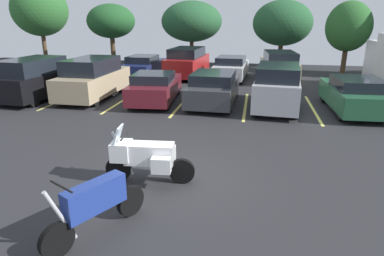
% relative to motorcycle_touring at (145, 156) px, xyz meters
% --- Properties ---
extents(ground, '(44.00, 44.00, 0.10)m').
position_rel_motorcycle_touring_xyz_m(ground, '(0.25, 0.23, -0.71)').
color(ground, '#262628').
extents(motorcycle_touring, '(2.16, 1.00, 1.39)m').
position_rel_motorcycle_touring_xyz_m(motorcycle_touring, '(0.00, 0.00, 0.00)').
color(motorcycle_touring, black).
rests_on(motorcycle_touring, ground).
extents(motorcycle_second, '(1.14, 2.01, 1.25)m').
position_rel_motorcycle_touring_xyz_m(motorcycle_second, '(-0.24, -2.16, -0.04)').
color(motorcycle_second, black).
rests_on(motorcycle_second, ground).
extents(parking_stripes, '(17.42, 4.90, 0.01)m').
position_rel_motorcycle_touring_xyz_m(parking_stripes, '(-0.77, 7.74, -0.66)').
color(parking_stripes, '#EAE066').
rests_on(parking_stripes, ground).
extents(car_black, '(2.17, 4.90, 1.96)m').
position_rel_motorcycle_touring_xyz_m(car_black, '(-7.77, 7.44, 0.31)').
color(car_black, black).
rests_on(car_black, ground).
extents(car_tan, '(1.96, 4.77, 1.92)m').
position_rel_motorcycle_touring_xyz_m(car_tan, '(-5.24, 8.05, 0.29)').
color(car_tan, tan).
rests_on(car_tan, ground).
extents(car_maroon, '(2.16, 4.49, 1.39)m').
position_rel_motorcycle_touring_xyz_m(car_maroon, '(-2.06, 7.81, 0.02)').
color(car_maroon, maroon).
rests_on(car_maroon, ground).
extents(car_charcoal, '(2.06, 4.48, 1.47)m').
position_rel_motorcycle_touring_xyz_m(car_charcoal, '(0.65, 7.89, 0.07)').
color(car_charcoal, '#38383D').
rests_on(car_charcoal, ground).
extents(car_silver, '(2.11, 4.40, 1.91)m').
position_rel_motorcycle_touring_xyz_m(car_silver, '(3.40, 7.52, 0.30)').
color(car_silver, '#B7B7BC').
rests_on(car_silver, ground).
extents(car_green, '(2.07, 4.45, 1.46)m').
position_rel_motorcycle_touring_xyz_m(car_green, '(6.53, 7.61, 0.07)').
color(car_green, '#235638').
rests_on(car_green, ground).
extents(car_far_navy, '(1.79, 4.68, 1.38)m').
position_rel_motorcycle_touring_xyz_m(car_far_navy, '(-4.80, 14.45, 0.03)').
color(car_far_navy, navy).
rests_on(car_far_navy, ground).
extents(car_far_red, '(2.25, 4.80, 1.89)m').
position_rel_motorcycle_touring_xyz_m(car_far_red, '(-1.92, 14.69, 0.29)').
color(car_far_red, maroon).
rests_on(car_far_red, ground).
extents(car_far_white, '(2.03, 4.40, 1.45)m').
position_rel_motorcycle_touring_xyz_m(car_far_white, '(0.97, 14.28, 0.07)').
color(car_far_white, white).
rests_on(car_far_white, ground).
extents(car_far_champagne, '(2.22, 4.72, 1.79)m').
position_rel_motorcycle_touring_xyz_m(car_far_champagne, '(3.86, 14.38, 0.23)').
color(car_far_champagne, '#C1B289').
rests_on(car_far_champagne, ground).
extents(tree_center_right, '(4.77, 4.77, 4.98)m').
position_rel_motorcycle_touring_xyz_m(tree_center_right, '(-2.71, 20.43, 2.74)').
color(tree_center_right, '#4C3823').
rests_on(tree_center_right, ground).
extents(tree_far_right, '(4.54, 4.54, 5.02)m').
position_rel_motorcycle_touring_xyz_m(tree_far_right, '(4.32, 21.03, 2.64)').
color(tree_far_right, '#4C3823').
rests_on(tree_far_right, ground).
extents(tree_left, '(3.99, 3.99, 4.81)m').
position_rel_motorcycle_touring_xyz_m(tree_left, '(-9.68, 20.89, 2.74)').
color(tree_left, '#4C3823').
rests_on(tree_left, ground).
extents(tree_right, '(4.78, 4.78, 6.55)m').
position_rel_motorcycle_touring_xyz_m(tree_right, '(-16.30, 21.10, 3.66)').
color(tree_right, '#4C3823').
rests_on(tree_right, ground).
extents(tree_center, '(2.96, 2.96, 4.79)m').
position_rel_motorcycle_touring_xyz_m(tree_center, '(8.41, 17.92, 2.49)').
color(tree_center, '#4C3823').
rests_on(tree_center, ground).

